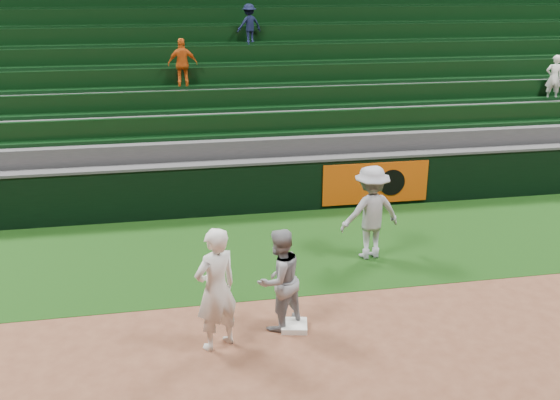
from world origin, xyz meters
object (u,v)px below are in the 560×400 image
object	(u,v)px
first_baseman	(216,289)
baserunner	(279,280)
first_base	(294,326)
base_coach	(371,212)

from	to	relation	value
first_baseman	baserunner	xyz separation A→B (m)	(1.00, 0.38, -0.13)
first_base	baserunner	world-z (taller)	baserunner
first_base	base_coach	world-z (taller)	base_coach
baserunner	base_coach	xyz separation A→B (m)	(2.22, 2.26, 0.12)
first_base	baserunner	size ratio (longest dim) A/B	0.24
baserunner	base_coach	distance (m)	3.16
first_baseman	baserunner	distance (m)	1.08
first_base	first_baseman	world-z (taller)	first_baseman
first_base	first_baseman	distance (m)	1.55
baserunner	first_baseman	bearing A→B (deg)	-9.71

